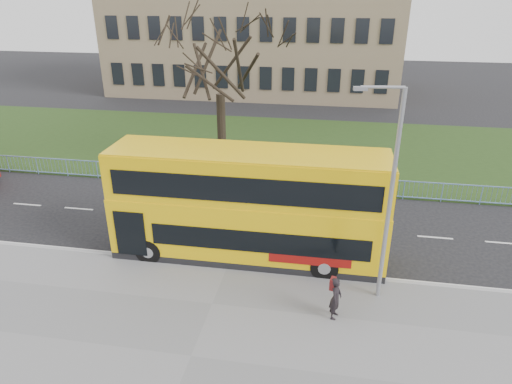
# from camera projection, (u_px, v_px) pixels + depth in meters

# --- Properties ---
(ground) EXTENTS (120.00, 120.00, 0.00)m
(ground) POSITION_uv_depth(u_px,v_px,m) (236.00, 248.00, 20.42)
(ground) COLOR black
(ground) RESTS_ON ground
(pavement) EXTENTS (80.00, 10.50, 0.12)m
(pavement) POSITION_uv_depth(u_px,v_px,m) (191.00, 357.00, 14.34)
(pavement) COLOR slate
(pavement) RESTS_ON ground
(kerb) EXTENTS (80.00, 0.20, 0.14)m
(kerb) POSITION_uv_depth(u_px,v_px,m) (228.00, 266.00, 19.00)
(kerb) COLOR #99989B
(kerb) RESTS_ON ground
(grass_verge) EXTENTS (80.00, 15.40, 0.08)m
(grass_verge) POSITION_uv_depth(u_px,v_px,m) (276.00, 146.00, 33.25)
(grass_verge) COLOR #213A15
(grass_verge) RESTS_ON ground
(guard_railing) EXTENTS (40.00, 0.12, 1.10)m
(guard_railing) POSITION_uv_depth(u_px,v_px,m) (259.00, 180.00, 26.12)
(guard_railing) COLOR #7CA3DC
(guard_railing) RESTS_ON ground
(bare_tree) EXTENTS (7.65, 7.65, 10.93)m
(bare_tree) POSITION_uv_depth(u_px,v_px,m) (220.00, 80.00, 27.58)
(bare_tree) COLOR black
(bare_tree) RESTS_ON grass_verge
(civic_building) EXTENTS (30.00, 15.00, 14.00)m
(civic_building) POSITION_uv_depth(u_px,v_px,m) (256.00, 23.00, 49.74)
(civic_building) COLOR #8A7558
(civic_building) RESTS_ON ground
(yellow_bus) EXTENTS (11.33, 2.77, 4.74)m
(yellow_bus) POSITION_uv_depth(u_px,v_px,m) (248.00, 203.00, 18.81)
(yellow_bus) COLOR yellow
(yellow_bus) RESTS_ON ground
(pedestrian) EXTENTS (0.51, 0.65, 1.59)m
(pedestrian) POSITION_uv_depth(u_px,v_px,m) (336.00, 298.00, 15.69)
(pedestrian) COLOR black
(pedestrian) RESTS_ON pavement
(street_lamp) EXTENTS (1.65, 0.38, 7.82)m
(street_lamp) POSITION_uv_depth(u_px,v_px,m) (388.00, 191.00, 15.37)
(street_lamp) COLOR gray
(street_lamp) RESTS_ON pavement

